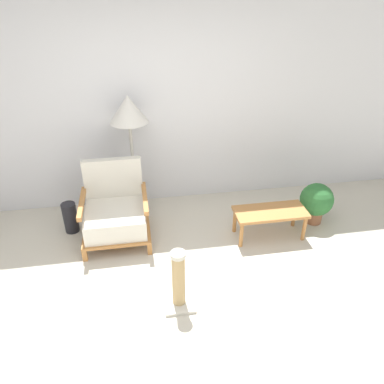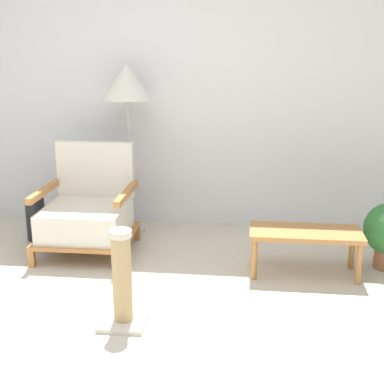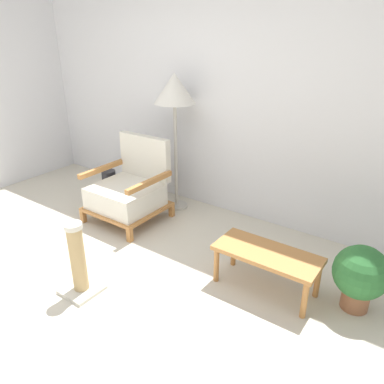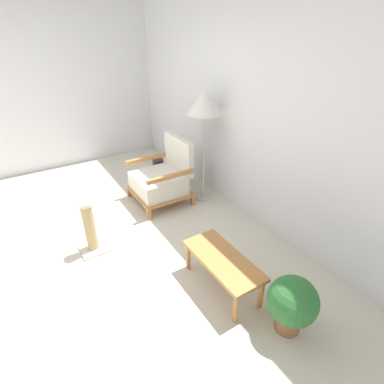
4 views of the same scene
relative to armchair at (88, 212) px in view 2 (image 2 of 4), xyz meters
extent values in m
plane|color=beige|center=(0.55, -1.45, -0.33)|extent=(14.00, 14.00, 0.00)
cube|color=silver|center=(0.55, 0.81, 1.02)|extent=(8.00, 0.06, 2.70)
cube|color=#B2753D|center=(-0.34, -0.37, -0.27)|extent=(0.05, 0.05, 0.14)
cube|color=#B2753D|center=(0.34, -0.37, -0.27)|extent=(0.05, 0.05, 0.14)
cube|color=#B2753D|center=(-0.34, 0.29, -0.27)|extent=(0.05, 0.05, 0.14)
cube|color=#B2753D|center=(0.34, 0.29, -0.27)|extent=(0.05, 0.05, 0.14)
cube|color=#B2753D|center=(0.00, -0.04, -0.18)|extent=(0.74, 0.71, 0.03)
cube|color=silver|center=(0.00, -0.06, -0.05)|extent=(0.66, 0.61, 0.23)
cube|color=silver|center=(0.00, 0.27, 0.30)|extent=(0.66, 0.08, 0.47)
cube|color=#B2753D|center=(-0.34, -0.04, 0.18)|extent=(0.05, 0.65, 0.05)
cube|color=#B2753D|center=(0.34, -0.04, 0.18)|extent=(0.05, 0.65, 0.05)
cylinder|color=#B7B2A8|center=(0.24, 0.51, -0.32)|extent=(0.25, 0.25, 0.03)
cylinder|color=#B7B2A8|center=(0.24, 0.51, 0.28)|extent=(0.04, 0.04, 1.18)
cone|color=silver|center=(0.24, 0.51, 1.02)|extent=(0.44, 0.44, 0.31)
cube|color=#B2753D|center=(1.73, -0.27, -0.01)|extent=(0.82, 0.36, 0.04)
cylinder|color=#B2753D|center=(1.36, -0.41, -0.18)|extent=(0.04, 0.04, 0.31)
cylinder|color=#B2753D|center=(2.10, -0.41, -0.18)|extent=(0.04, 0.04, 0.31)
cylinder|color=#B2753D|center=(1.36, -0.13, -0.18)|extent=(0.04, 0.04, 0.31)
cylinder|color=#B2753D|center=(2.10, -0.13, -0.18)|extent=(0.04, 0.04, 0.31)
cylinder|color=black|center=(-0.54, 0.20, -0.15)|extent=(0.17, 0.17, 0.37)
cube|color=beige|center=(0.56, -1.15, -0.32)|extent=(0.28, 0.28, 0.03)
cylinder|color=tan|center=(0.56, -1.15, -0.03)|extent=(0.12, 0.12, 0.54)
cylinder|color=beige|center=(0.56, -1.15, 0.26)|extent=(0.14, 0.14, 0.04)
camera|label=1|loc=(0.28, -3.61, 2.33)|focal=35.00mm
camera|label=2|loc=(1.32, -4.04, 1.34)|focal=50.00mm
camera|label=3|loc=(2.68, -2.61, 1.60)|focal=35.00mm
camera|label=4|loc=(3.32, -1.59, 1.85)|focal=28.00mm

